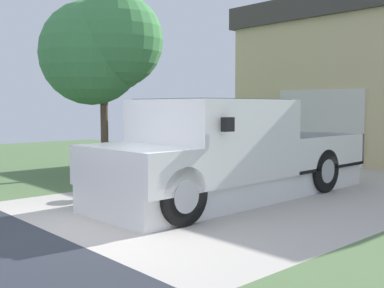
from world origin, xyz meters
The scene contains 4 objects.
pickup_truck centered at (-0.24, 3.09, 0.78)m, with size 2.14×5.64×1.71m.
person_with_hat centered at (-1.54, 3.26, 0.86)m, with size 0.47×0.45×1.60m.
handbag centered at (-1.53, 2.99, 0.15)m, with size 0.39×0.15×0.49m.
front_yard_tree centered at (-4.04, 3.21, 2.88)m, with size 2.71×2.60×4.13m.
Camera 1 is at (5.30, -2.61, 1.59)m, focal length 44.03 mm.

